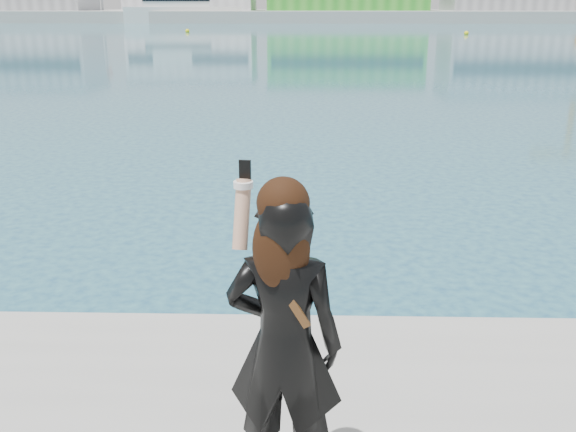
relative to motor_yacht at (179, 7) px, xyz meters
name	(u,v)px	position (x,y,z in m)	size (l,w,h in m)	color
far_quay	(305,16)	(22.04, 16.01, -1.65)	(320.00, 40.00, 2.00)	#9E9E99
motor_yacht	(179,7)	(0.00, 0.00, 0.00)	(20.99, 10.24, 9.44)	white
buoy_near	(466,35)	(39.64, -44.99, -2.65)	(0.50, 0.50, 0.50)	#FFEC0D
buoy_far	(187,32)	(8.34, -39.78, -2.65)	(0.50, 0.50, 0.50)	#FFEC0D
woman	(284,337)	(22.09, -114.84, -1.02)	(0.62, 0.45, 1.65)	black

